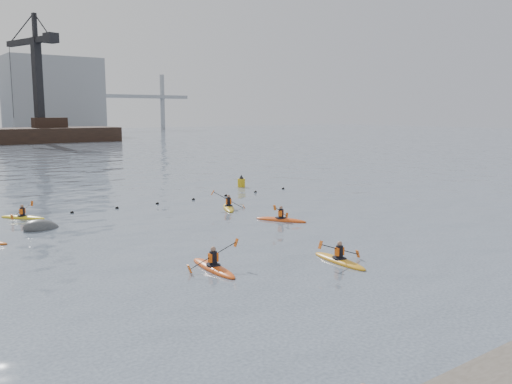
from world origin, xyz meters
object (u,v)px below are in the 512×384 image
(kayaker_1, at_px, (339,260))
(kayaker_3, at_px, (229,207))
(kayaker_5, at_px, (23,217))
(kayaker_4, at_px, (281,219))
(kayaker_0, at_px, (213,267))
(nav_buoy, at_px, (241,183))
(mooring_buoy, at_px, (42,229))

(kayaker_1, height_order, kayaker_3, kayaker_3)
(kayaker_1, bearing_deg, kayaker_5, 119.99)
(kayaker_1, bearing_deg, kayaker_4, 71.85)
(kayaker_0, height_order, kayaker_5, kayaker_0)
(kayaker_1, xyz_separation_m, kayaker_5, (-8.56, 18.66, -0.01))
(nav_buoy, bearing_deg, kayaker_3, -129.79)
(kayaker_4, xyz_separation_m, nav_buoy, (6.72, 13.67, 0.26))
(kayaker_0, distance_m, kayaker_3, 14.37)
(kayaker_0, bearing_deg, kayaker_3, 57.81)
(kayaker_1, relative_size, mooring_buoy, 1.58)
(kayaker_4, xyz_separation_m, kayaker_5, (-12.28, 10.11, -0.01))
(kayaker_3, height_order, mooring_buoy, kayaker_3)
(nav_buoy, bearing_deg, kayaker_1, -115.17)
(mooring_buoy, bearing_deg, kayaker_4, -27.14)
(kayaker_1, relative_size, kayaker_5, 1.23)
(kayaker_0, relative_size, mooring_buoy, 1.64)
(kayaker_3, relative_size, mooring_buoy, 1.53)
(kayaker_1, bearing_deg, mooring_buoy, 125.17)
(kayaker_3, height_order, kayaker_5, kayaker_3)
(kayaker_1, height_order, kayaker_4, kayaker_4)
(mooring_buoy, distance_m, nav_buoy, 20.33)
(kayaker_1, bearing_deg, nav_buoy, 70.18)
(mooring_buoy, bearing_deg, kayaker_0, -74.25)
(kayaker_0, bearing_deg, nav_buoy, 56.35)
(kayaker_0, xyz_separation_m, kayaker_3, (8.53, 11.57, -0.00))
(kayaker_0, distance_m, kayaker_4, 10.67)
(kayaker_0, relative_size, kayaker_5, 1.28)
(kayaker_0, bearing_deg, mooring_buoy, 109.95)
(kayaker_3, relative_size, kayaker_5, 1.20)
(kayaker_1, distance_m, kayaker_5, 20.53)
(kayaker_3, bearing_deg, kayaker_0, -97.53)
(kayaker_0, height_order, kayaker_1, kayaker_0)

